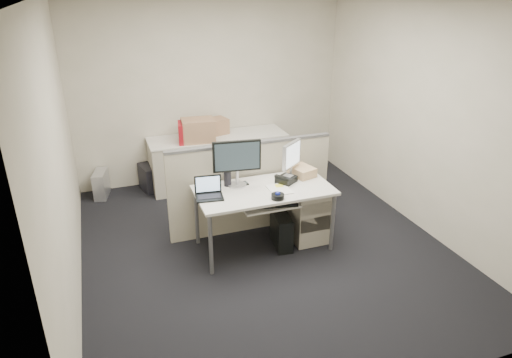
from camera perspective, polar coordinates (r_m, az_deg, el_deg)
name	(u,v)px	position (r m, az deg, el deg)	size (l,w,h in m)	color
floor	(263,246)	(5.36, 0.94, -8.39)	(4.00, 4.50, 0.01)	black
wall_back	(211,90)	(6.86, -5.70, 11.00)	(4.00, 0.02, 2.70)	#B3AE99
wall_front	(392,242)	(2.96, 16.66, -7.57)	(4.00, 0.02, 2.70)	#B3AE99
wall_left	(59,158)	(4.52, -23.45, 2.41)	(0.02, 4.50, 2.70)	#B3AE99
wall_right	(423,117)	(5.77, 20.15, 7.25)	(0.02, 4.50, 2.70)	#B3AE99
desk	(264,194)	(5.04, 0.99, -1.92)	(1.50, 0.75, 0.73)	silver
keyboard_tray	(270,205)	(4.90, 1.73, -3.24)	(0.62, 0.32, 0.02)	silver
drawer_pedestal	(306,212)	(5.43, 6.24, -4.09)	(0.40, 0.55, 0.65)	#B1A795
cubicle_partition	(251,188)	(5.46, -0.65, -1.11)	(2.00, 0.06, 1.10)	#AAA18E
back_counter	(219,160)	(6.85, -4.70, 2.35)	(2.00, 0.60, 0.72)	#B1A795
monitor_main	(237,164)	(4.98, -2.40, 1.93)	(0.53, 0.20, 0.53)	black
monitor_small	(291,161)	(5.22, 4.44, 2.30)	(0.35, 0.18, 0.43)	#B7B7BC
laptop	(209,189)	(4.78, -5.89, -1.22)	(0.29, 0.21, 0.21)	black
trackball	(278,197)	(4.78, 2.74, -2.20)	(0.14, 0.14, 0.05)	black
desk_phone	(286,180)	(5.16, 3.81, -0.08)	(0.21, 0.18, 0.07)	black
paper_stack	(279,189)	(4.99, 2.93, -1.30)	(0.22, 0.29, 0.01)	white
sticky_pad	(279,186)	(5.07, 2.90, -0.89)	(0.09, 0.09, 0.01)	yellow
travel_mug	(227,178)	(5.06, -3.58, 0.09)	(0.08, 0.08, 0.18)	black
banana	(284,181)	(5.18, 3.51, -0.19)	(0.16, 0.04, 0.04)	yellow
cellphone	(245,183)	(5.13, -1.36, -0.53)	(0.05, 0.10, 0.01)	black
manila_folders	(302,171)	(5.35, 5.77, 0.96)	(0.22, 0.29, 0.11)	tan
keyboard	(275,204)	(4.88, 2.45, -3.10)	(0.47, 0.17, 0.03)	black
pc_tower_desk	(281,230)	(5.28, 3.19, -6.39)	(0.17, 0.43, 0.40)	black
pc_tower_spare_dark	(148,178)	(6.82, -13.37, 0.11)	(0.16, 0.40, 0.37)	black
pc_tower_spare_silver	(101,184)	(6.82, -18.79, -0.59)	(0.16, 0.40, 0.37)	#B7B7BC
cardboard_box_left	(198,131)	(6.50, -7.24, 5.99)	(0.45, 0.34, 0.34)	#9F7C5D
cardboard_box_right	(215,127)	(6.80, -5.10, 6.49)	(0.34, 0.26, 0.25)	#9F7C5D
red_binder	(181,133)	(6.48, -9.33, 5.65)	(0.08, 0.32, 0.30)	maroon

